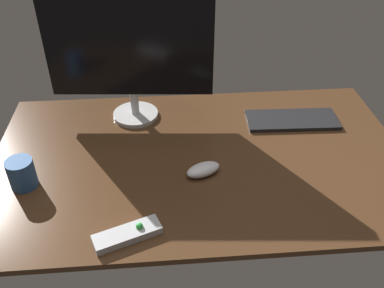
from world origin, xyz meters
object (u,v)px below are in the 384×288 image
at_px(coffee_mug, 22,174).
at_px(media_remote, 128,234).
at_px(computer_mouse, 205,170).
at_px(keyboard, 292,120).
at_px(monitor, 130,50).

bearing_deg(coffee_mug, media_remote, -35.91).
bearing_deg(media_remote, computer_mouse, 25.17).
bearing_deg(keyboard, media_remote, -137.01).
bearing_deg(keyboard, monitor, 173.76).
xyz_separation_m(computer_mouse, media_remote, (-0.24, -0.24, -0.01)).
xyz_separation_m(monitor, coffee_mug, (-0.34, -0.37, -0.23)).
distance_m(keyboard, media_remote, 0.79).
relative_size(monitor, keyboard, 1.72).
relative_size(keyboard, coffee_mug, 3.59).
distance_m(monitor, keyboard, 0.66).
bearing_deg(monitor, media_remote, -85.93).
bearing_deg(monitor, keyboard, -3.53).
xyz_separation_m(keyboard, coffee_mug, (-0.93, -0.28, 0.04)).
relative_size(monitor, computer_mouse, 5.13).
height_order(monitor, computer_mouse, monitor).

